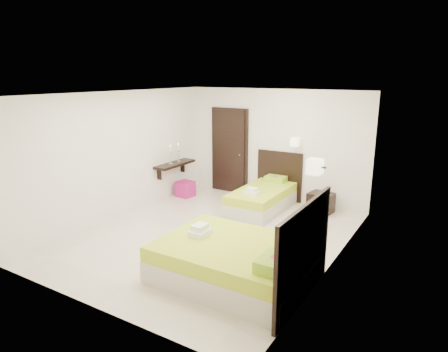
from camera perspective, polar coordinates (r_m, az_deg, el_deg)
The scene contains 7 objects.
floor at distance 7.52m, azimuth -1.86°, elevation -8.54°, with size 5.50×5.50×0.00m, color beige.
bed_single at distance 8.90m, azimuth 5.71°, elevation -2.98°, with size 1.12×1.87×1.54m.
bed_double at distance 5.88m, azimuth 2.17°, elevation -11.96°, with size 2.16×1.84×1.78m.
nightstand at distance 8.91m, azimuth 13.65°, elevation -3.74°, with size 0.49×0.44×0.44m, color black.
ottoman at distance 9.84m, azimuth -5.55°, elevation -1.84°, with size 0.37×0.37×0.37m, color #A41565.
door at distance 10.02m, azimuth 0.78°, elevation 3.60°, with size 1.02×0.15×2.14m.
console_shelf at distance 9.68m, azimuth -7.07°, elevation 1.68°, with size 0.35×1.20×0.78m.
Camera 1 is at (3.80, -5.78, 2.93)m, focal length 32.00 mm.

